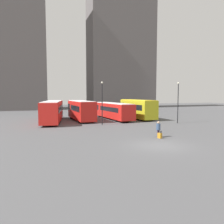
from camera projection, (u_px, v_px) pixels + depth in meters
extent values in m
plane|color=#4C4C4F|center=(159.00, 146.00, 18.00)|extent=(160.00, 160.00, 0.00)
cube|color=#5B5656|center=(13.00, 35.00, 61.97)|extent=(17.34, 13.67, 42.56)
cube|color=#5B5656|center=(121.00, 53.00, 72.82)|extent=(21.41, 10.19, 36.42)
cube|color=red|center=(53.00, 111.00, 33.73)|extent=(4.34, 12.62, 2.89)
cube|color=black|center=(55.00, 107.00, 38.69)|extent=(2.79, 2.63, 1.10)
cube|color=black|center=(52.00, 109.00, 32.61)|extent=(3.67, 8.22, 0.87)
cube|color=white|center=(53.00, 101.00, 33.62)|extent=(4.11, 12.34, 0.08)
cylinder|color=black|center=(55.00, 116.00, 37.60)|extent=(2.46, 1.33, 0.98)
cylinder|color=black|center=(50.00, 122.00, 30.05)|extent=(2.46, 1.33, 0.98)
cube|color=red|center=(81.00, 110.00, 35.85)|extent=(2.89, 10.04, 2.89)
cube|color=black|center=(76.00, 107.00, 39.60)|extent=(2.55, 1.94, 1.10)
cube|color=black|center=(82.00, 108.00, 34.99)|extent=(2.75, 6.47, 0.87)
cube|color=white|center=(81.00, 101.00, 35.73)|extent=(2.69, 9.83, 0.08)
cylinder|color=black|center=(77.00, 116.00, 38.80)|extent=(2.37, 1.03, 0.92)
cylinder|color=black|center=(86.00, 119.00, 33.09)|extent=(2.37, 1.03, 0.92)
cube|color=red|center=(112.00, 110.00, 37.99)|extent=(3.26, 12.61, 2.43)
cube|color=black|center=(102.00, 107.00, 42.67)|extent=(2.62, 2.45, 0.92)
cube|color=black|center=(115.00, 109.00, 36.93)|extent=(2.99, 8.13, 0.73)
cube|color=white|center=(112.00, 103.00, 37.89)|extent=(3.05, 12.35, 0.08)
cylinder|color=black|center=(105.00, 114.00, 41.62)|extent=(2.40, 1.20, 1.04)
cylinder|color=black|center=(122.00, 118.00, 34.51)|extent=(2.40, 1.20, 1.04)
cube|color=gold|center=(138.00, 109.00, 38.16)|extent=(2.91, 9.36, 2.99)
cube|color=black|center=(128.00, 106.00, 41.65)|extent=(2.62, 1.82, 1.14)
cube|color=black|center=(140.00, 107.00, 37.36)|extent=(2.79, 6.03, 0.90)
cube|color=yellow|center=(138.00, 100.00, 38.04)|extent=(2.70, 9.16, 0.08)
cylinder|color=black|center=(130.00, 115.00, 40.92)|extent=(2.44, 1.04, 0.93)
cylinder|color=black|center=(146.00, 118.00, 35.60)|extent=(2.44, 1.04, 0.93)
cylinder|color=#382D4C|center=(158.00, 134.00, 21.49)|extent=(0.17, 0.17, 0.72)
cylinder|color=#382D4C|center=(159.00, 134.00, 21.57)|extent=(0.17, 0.17, 0.72)
cylinder|color=#334766|center=(158.00, 127.00, 21.48)|extent=(0.50, 0.50, 0.63)
sphere|color=tan|center=(158.00, 122.00, 21.44)|extent=(0.24, 0.24, 0.24)
cube|color=#B27A1E|center=(160.00, 136.00, 21.03)|extent=(0.34, 0.46, 0.52)
cube|color=black|center=(161.00, 132.00, 20.87)|extent=(0.14, 0.06, 0.23)
cylinder|color=black|center=(178.00, 104.00, 31.99)|extent=(0.12, 0.12, 5.81)
sphere|color=beige|center=(178.00, 83.00, 31.76)|extent=(0.28, 0.28, 0.28)
cylinder|color=black|center=(102.00, 104.00, 30.36)|extent=(0.12, 0.12, 5.79)
sphere|color=beige|center=(102.00, 83.00, 30.13)|extent=(0.28, 0.28, 0.28)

